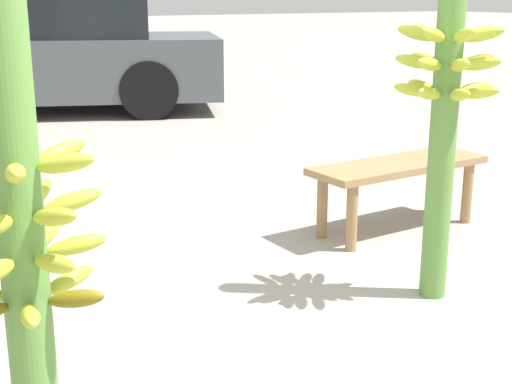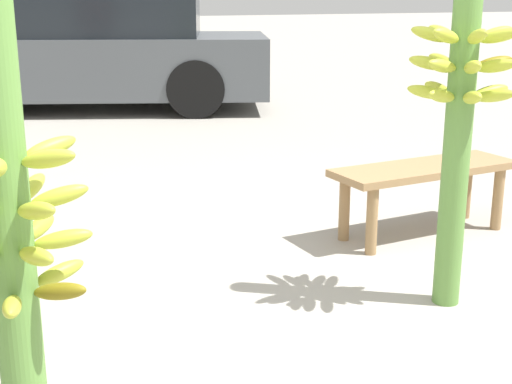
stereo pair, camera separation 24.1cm
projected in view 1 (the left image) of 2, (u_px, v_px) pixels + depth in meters
The scene contains 5 objects.
ground_plane at pixel (312, 378), 2.53m from camera, with size 80.00×80.00×0.00m, color #9E998E.
banana_stalk_left at pixel (20, 216), 1.99m from camera, with size 0.48×0.48×1.47m.
banana_stalk_center at pixel (445, 105), 3.00m from camera, with size 0.44×0.44×1.57m.
market_bench at pixel (398, 174), 4.03m from camera, with size 1.10×0.40×0.40m.
parked_car at pixel (36, 53), 8.19m from camera, with size 4.61×3.25×1.36m.
Camera 1 is at (-1.30, -1.85, 1.32)m, focal length 50.00 mm.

